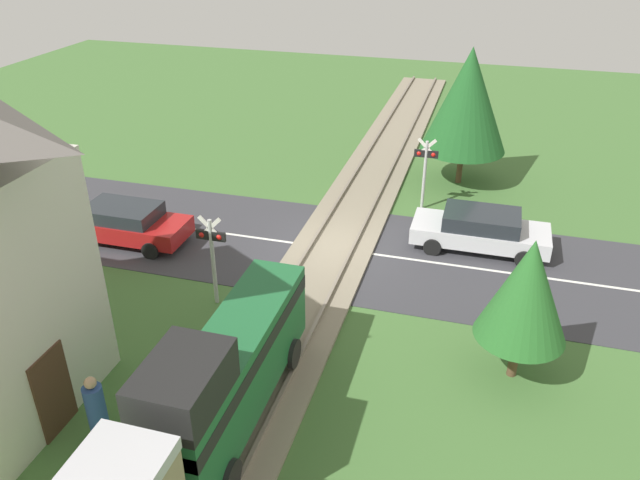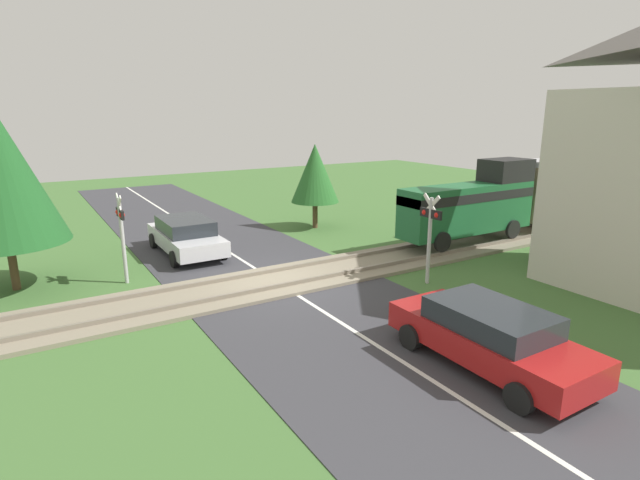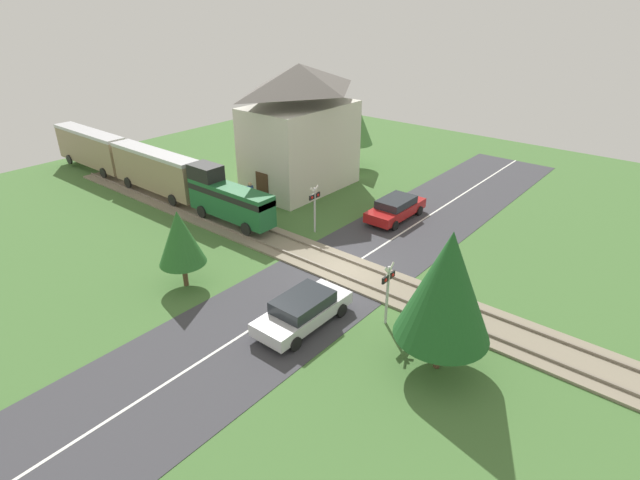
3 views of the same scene
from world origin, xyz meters
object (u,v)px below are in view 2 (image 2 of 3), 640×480
Objects in this scene: crossing_signal_west_approach at (121,226)px; car_near_crossing at (186,235)px; crossing_signal_east_approach at (430,227)px; pedestrian_by_station at (547,238)px; train at (595,184)px; car_far_side at (489,335)px.

car_near_crossing is at bearing 131.12° from crossing_signal_west_approach.
pedestrian_by_station is (0.24, 5.68, -1.06)m from crossing_signal_east_approach.
train is at bearing 75.52° from car_near_crossing.
pedestrian_by_station is at bearing 69.20° from crossing_signal_west_approach.
car_near_crossing is 1.60× the size of crossing_signal_east_approach.
car_far_side is 5.48m from crossing_signal_east_approach.
crossing_signal_west_approach reaches higher than pedestrian_by_station.
crossing_signal_west_approach is 14.87m from pedestrian_by_station.
crossing_signal_east_approach is at bearing 36.99° from car_near_crossing.
car_far_side is 11.22m from crossing_signal_west_approach.
crossing_signal_east_approach is (2.51, -13.17, -0.04)m from train.
crossing_signal_east_approach reaches higher than car_far_side.
pedestrian_by_station is at bearing 117.98° from car_far_side.
crossing_signal_east_approach reaches higher than pedestrian_by_station.
crossing_signal_west_approach is (-2.51, -21.36, -0.04)m from train.
train is at bearing 100.80° from crossing_signal_east_approach.
car_far_side is at bearing -29.63° from crossing_signal_east_approach.
crossing_signal_west_approach is 9.61m from crossing_signal_east_approach.
car_near_crossing is (-4.83, -18.71, -1.15)m from train.
pedestrian_by_station reaches higher than car_far_side.
car_near_crossing is at bearing -124.07° from pedestrian_by_station.
crossing_signal_west_approach is at bearing -121.56° from crossing_signal_east_approach.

